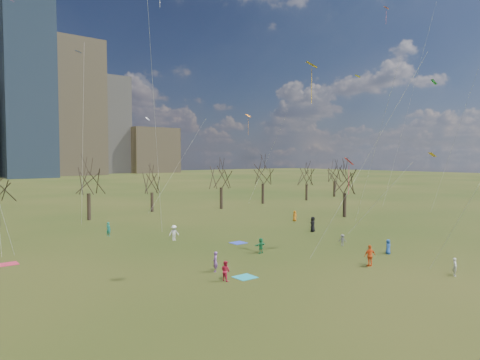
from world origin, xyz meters
TOP-DOWN VIEW (x-y plane):
  - ground at (0.00, 0.00)m, footprint 500.00×500.00m
  - bare_tree_row at (-0.09, 37.22)m, footprint 113.04×29.80m
  - blanket_teal at (-8.05, 1.22)m, footprint 1.60×1.50m
  - blanket_navy at (-0.03, 12.25)m, footprint 1.60×1.50m
  - blanket_crimson at (-21.92, 17.51)m, footprint 1.60×1.50m
  - person_0 at (8.07, -1.20)m, footprint 0.82×0.67m
  - person_1 at (5.36, -8.89)m, footprint 0.63×0.59m
  - person_2 at (-9.84, 1.38)m, footprint 0.70×0.84m
  - person_3 at (7.78, 4.12)m, footprint 0.81×0.92m
  - person_4 at (2.63, -2.88)m, footprint 1.19×0.81m
  - person_5 at (-1.49, 6.82)m, footprint 1.47×0.61m
  - person_6 at (11.76, 11.90)m, footprint 1.12×0.95m
  - person_7 at (-8.94, 4.05)m, footprint 0.66×0.73m
  - person_9 at (-4.88, 17.98)m, footprint 1.26×0.93m
  - person_12 at (16.64, 19.86)m, footprint 0.58×0.82m
  - person_13 at (-9.77, 25.18)m, footprint 0.65×0.74m
  - kites_airborne at (5.09, 11.44)m, footprint 62.88×48.78m

SIDE VIEW (x-z plane):
  - ground at x=0.00m, z-range 0.00..0.00m
  - blanket_teal at x=-8.05m, z-range 0.00..0.03m
  - blanket_navy at x=-0.03m, z-range 0.00..0.03m
  - blanket_crimson at x=-21.92m, z-range 0.00..0.03m
  - person_3 at x=7.78m, z-range 0.00..1.23m
  - person_1 at x=5.36m, z-range 0.00..1.45m
  - person_0 at x=8.07m, z-range 0.00..1.46m
  - person_5 at x=-1.49m, z-range 0.00..1.54m
  - person_2 at x=-9.84m, z-range 0.00..1.56m
  - person_12 at x=16.64m, z-range 0.00..1.57m
  - person_7 at x=-8.94m, z-range 0.00..1.68m
  - person_13 at x=-9.77m, z-range 0.00..1.71m
  - person_9 at x=-4.88m, z-range 0.00..1.74m
  - person_4 at x=2.63m, z-range 0.00..1.87m
  - person_6 at x=11.76m, z-range 0.00..1.95m
  - bare_tree_row at x=-0.09m, z-range 1.37..10.87m
  - kites_airborne at x=5.09m, z-range -3.17..29.52m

